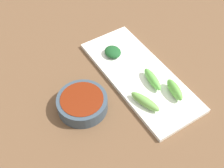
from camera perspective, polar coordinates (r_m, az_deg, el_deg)
The scene contains 7 objects.
tabletop at distance 0.77m, azimuth 0.82°, elevation -1.32°, with size 2.10×2.10×0.02m, color brown.
sauce_bowl at distance 0.71m, azimuth -5.88°, elevation -3.70°, with size 0.12×0.12×0.04m.
serving_plate at distance 0.79m, azimuth 5.30°, elevation 1.80°, with size 0.16×0.38×0.01m, color white.
broccoli_leafy_0 at distance 0.83m, azimuth 0.15°, elevation 6.36°, with size 0.05×0.05×0.02m, color #194F23.
broccoli_stalk_1 at distance 0.71m, azimuth 6.53°, elevation -3.44°, with size 0.02×0.08×0.02m, color #6AA84A.
broccoli_stalk_2 at distance 0.76m, azimuth 7.97°, elevation 0.96°, with size 0.02×0.08×0.03m, color #61BB4A.
broccoli_stalk_3 at distance 0.74m, azimuth 12.24°, elevation -1.09°, with size 0.02×0.07×0.03m, color #60AD44.
Camera 1 is at (-0.27, -0.40, 0.62)m, focal length 46.40 mm.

